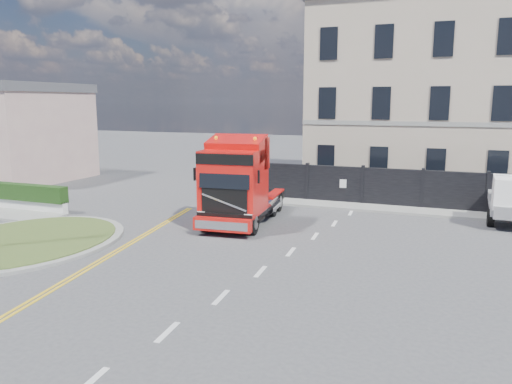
% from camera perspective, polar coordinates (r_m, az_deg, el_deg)
% --- Properties ---
extents(ground, '(120.00, 120.00, 0.00)m').
position_cam_1_polar(ground, '(19.71, -3.93, -5.62)').
color(ground, '#424244').
rests_on(ground, ground).
extents(traffic_island, '(6.80, 6.80, 0.17)m').
position_cam_1_polar(traffic_island, '(21.33, -24.93, -5.12)').
color(traffic_island, gray).
rests_on(traffic_island, ground).
extents(hedge_wall, '(8.00, 0.55, 1.35)m').
position_cam_1_polar(hedge_wall, '(28.50, -27.02, -0.23)').
color(hedge_wall, silver).
rests_on(hedge_wall, ground).
extents(seaside_bldg_pink, '(8.00, 8.00, 6.00)m').
position_cam_1_polar(seaside_bldg_pink, '(38.42, -26.08, 5.70)').
color(seaside_bldg_pink, '#C9AA9D').
rests_on(seaside_bldg_pink, ground).
extents(hoarding_fence, '(18.80, 0.25, 2.00)m').
position_cam_1_polar(hoarding_fence, '(26.59, 17.50, 0.31)').
color(hoarding_fence, black).
rests_on(hoarding_fence, ground).
extents(georgian_building, '(12.30, 10.30, 12.80)m').
position_cam_1_polar(georgian_building, '(33.74, 17.83, 10.47)').
color(georgian_building, '#B4A28F').
rests_on(georgian_building, ground).
extents(pavement_far, '(20.00, 1.60, 0.12)m').
position_cam_1_polar(pavement_far, '(25.92, 16.04, -1.99)').
color(pavement_far, gray).
rests_on(pavement_far, ground).
extents(truck, '(2.98, 6.63, 3.85)m').
position_cam_1_polar(truck, '(21.83, -2.04, 0.61)').
color(truck, black).
rests_on(truck, ground).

